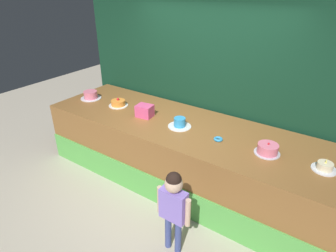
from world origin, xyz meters
The scene contains 11 objects.
ground_plane centered at (0.00, 0.00, 0.00)m, with size 12.00×12.00×0.00m, color #BCB29E.
stage_platform centered at (0.00, 0.64, 0.47)m, with size 4.26×1.31×0.94m.
curtain_backdrop centered at (0.00, 1.39, 1.48)m, with size 4.67×0.08×2.96m, color #113823.
child_figure centered at (0.61, -0.51, 0.69)m, with size 0.41×0.19×1.06m.
pink_box centered at (-0.60, 0.55, 1.03)m, with size 0.23×0.19×0.18m, color #E44F86.
donut centered at (0.60, 0.52, 0.96)m, with size 0.11×0.11×0.03m, color #3399D8.
cake_far_left centered at (-1.81, 0.59, 1.00)m, with size 0.35×0.35×0.13m.
cake_left centered at (-1.21, 0.62, 0.98)m, with size 0.31×0.31×0.13m.
cake_center centered at (0.00, 0.56, 1.00)m, with size 0.32×0.32×0.13m.
cake_right centered at (1.21, 0.56, 1.00)m, with size 0.30×0.30×0.14m.
cake_far_right centered at (1.81, 0.59, 0.98)m, with size 0.26×0.26×0.14m.
Camera 1 is at (1.85, -2.42, 2.75)m, focal length 30.52 mm.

